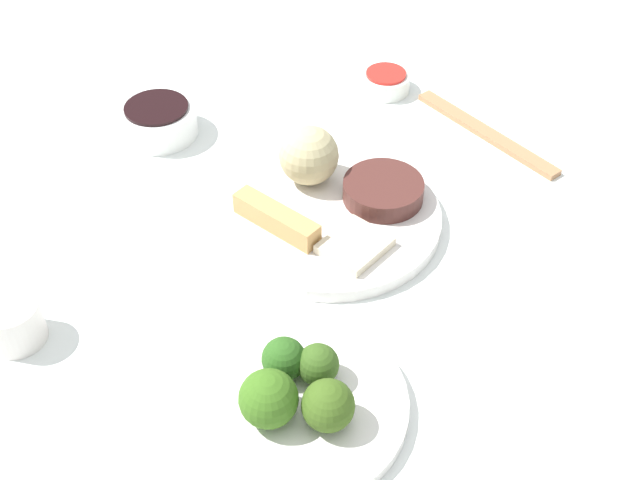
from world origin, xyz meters
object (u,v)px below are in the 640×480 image
object	(u,v)px
broccoli_plate	(293,405)
soy_sauce_bowl	(158,121)
sauce_ramekin_sweet_and_sour	(385,83)
main_plate	(331,218)
teacup	(13,323)
chopsticks_pair	(486,133)

from	to	relation	value
broccoli_plate	soy_sauce_bowl	size ratio (longest dim) A/B	2.13
soy_sauce_bowl	sauce_ramekin_sweet_and_sour	distance (m)	0.32
main_plate	soy_sauce_bowl	distance (m)	0.28
broccoli_plate	teacup	bearing A→B (deg)	107.01
broccoli_plate	sauce_ramekin_sweet_and_sour	world-z (taller)	sauce_ramekin_sweet_and_sour
chopsticks_pair	broccoli_plate	bearing A→B (deg)	-175.02
broccoli_plate	chopsticks_pair	distance (m)	0.50
broccoli_plate	sauce_ramekin_sweet_and_sour	size ratio (longest dim) A/B	3.16
soy_sauce_bowl	chopsticks_pair	bearing A→B (deg)	-56.29
broccoli_plate	chopsticks_pair	xyz separation A→B (m)	(0.50, 0.04, -0.00)
main_plate	chopsticks_pair	distance (m)	0.27
main_plate	soy_sauce_bowl	xyz separation A→B (m)	(0.02, 0.28, 0.01)
soy_sauce_bowl	broccoli_plate	bearing A→B (deg)	-122.73
teacup	chopsticks_pair	size ratio (longest dim) A/B	0.25
soy_sauce_bowl	teacup	world-z (taller)	teacup
sauce_ramekin_sweet_and_sour	chopsticks_pair	size ratio (longest dim) A/B	0.29
soy_sauce_bowl	chopsticks_pair	size ratio (longest dim) A/B	0.43
main_plate	teacup	xyz separation A→B (m)	(-0.32, 0.16, 0.02)
main_plate	sauce_ramekin_sweet_and_sour	distance (m)	0.29
sauce_ramekin_sweet_and_sour	chopsticks_pair	world-z (taller)	sauce_ramekin_sweet_and_sour
teacup	broccoli_plate	bearing A→B (deg)	-72.99
soy_sauce_bowl	teacup	size ratio (longest dim) A/B	1.72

